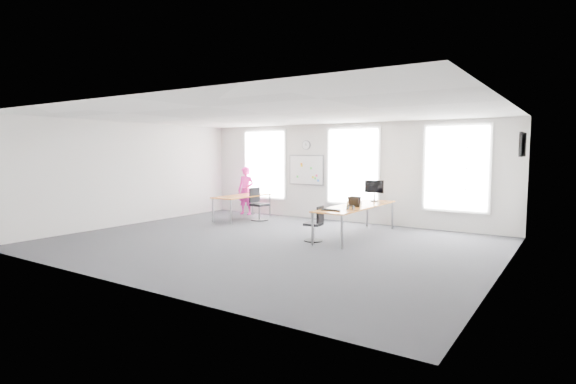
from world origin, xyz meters
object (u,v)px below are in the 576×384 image
Objects in this scene: desk_right at (356,207)px; headphones at (350,207)px; desk_left at (243,197)px; keyboard at (331,210)px; monitor at (374,189)px; person at (246,191)px; chair_right at (315,226)px; chair_left at (258,206)px.

headphones is at bearing -75.60° from desk_right.
desk_right is at bearing 84.59° from headphones.
keyboard reaches higher than desk_left.
keyboard reaches higher than desk_right.
headphones reaches higher than keyboard.
person is at bearing 167.17° from monitor.
desk_right is 3.80× the size of chair_right.
chair_left reaches higher than headphones.
desk_right is 3.82m from chair_left.
chair_right is (-0.55, -1.11, -0.36)m from desk_right.
chair_left is 1.43m from person.
monitor reaches higher than desk_right.
chair_left is 1.76× the size of monitor.
chair_left is (-3.72, 0.81, -0.29)m from desk_right.
person is at bearing 134.78° from headphones.
headphones reaches higher than desk_left.
chair_left is at bearing -127.93° from chair_right.
headphones is at bearing -105.23° from chair_left.
chair_right is (3.68, -1.78, -0.32)m from desk_left.
person is at bearing 61.55° from chair_left.
desk_left is 0.58m from chair_left.
keyboard is (0.46, -0.09, 0.42)m from chair_right.
keyboard is at bearing -37.10° from person.
chair_left is at bearing 131.38° from keyboard.
monitor reaches higher than keyboard.
chair_right is 0.63m from keyboard.
desk_right is 1.29m from chair_right.
desk_right is 5.11m from person.
keyboard is (4.14, -1.87, 0.10)m from desk_left.
person reaches higher than desk_left.
monitor is at bearing -12.18° from person.
desk_left is 4.67m from headphones.
headphones is at bearing -18.24° from desk_left.
chair_right is at bearing -38.87° from person.
desk_left is 1.13m from person.
desk_left is at bearing -63.22° from person.
chair_right reaches higher than desk_right.
headphones is (0.20, -0.79, 0.10)m from desk_right.
chair_right reaches higher than keyboard.
keyboard is (3.63, -2.01, 0.35)m from chair_left.
monitor is (0.09, 2.33, 0.34)m from keyboard.
desk_left is 2.45× the size of chair_right.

